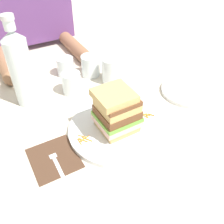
{
  "coord_description": "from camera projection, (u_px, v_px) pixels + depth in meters",
  "views": [
    {
      "loc": [
        -0.28,
        -0.5,
        0.54
      ],
      "look_at": [
        0.01,
        0.0,
        0.05
      ],
      "focal_mm": 40.06,
      "sensor_mm": 36.0,
      "label": 1
    }
  ],
  "objects": [
    {
      "name": "napkin_dark",
      "position": [
        54.0,
        158.0,
        0.69
      ],
      "size": [
        0.13,
        0.14,
        0.0
      ],
      "primitive_type": "cube",
      "rotation": [
        0.0,
        0.0,
        -0.01
      ],
      "color": "#4C3323",
      "rests_on": "ground_plane"
    },
    {
      "name": "carrot_shred_5",
      "position": [
        85.0,
        138.0,
        0.73
      ],
      "size": [
        0.03,
        0.01,
        0.0
      ],
      "primitive_type": "cylinder",
      "rotation": [
        0.0,
        1.57,
        0.24
      ],
      "color": "orange",
      "rests_on": "main_plate"
    },
    {
      "name": "empty_tumbler_3",
      "position": [
        91.0,
        66.0,
        1.0
      ],
      "size": [
        0.07,
        0.07,
        0.08
      ],
      "primitive_type": "cylinder",
      "color": "silver",
      "rests_on": "ground_plane"
    },
    {
      "name": "empty_tumbler_2",
      "position": [
        30.0,
        73.0,
        0.95
      ],
      "size": [
        0.06,
        0.06,
        0.1
      ],
      "primitive_type": "cylinder",
      "color": "silver",
      "rests_on": "ground_plane"
    },
    {
      "name": "carrot_shred_11",
      "position": [
        151.0,
        115.0,
        0.81
      ],
      "size": [
        0.01,
        0.02,
        0.0
      ],
      "primitive_type": "cylinder",
      "rotation": [
        0.0,
        1.57,
        5.32
      ],
      "color": "orange",
      "rests_on": "main_plate"
    },
    {
      "name": "empty_tumbler_1",
      "position": [
        72.0,
        83.0,
        0.91
      ],
      "size": [
        0.07,
        0.07,
        0.08
      ],
      "primitive_type": "cylinder",
      "color": "silver",
      "rests_on": "ground_plane"
    },
    {
      "name": "carrot_shred_4",
      "position": [
        81.0,
        140.0,
        0.72
      ],
      "size": [
        0.01,
        0.02,
        0.0
      ],
      "primitive_type": "cylinder",
      "rotation": [
        0.0,
        1.57,
        4.57
      ],
      "color": "orange",
      "rests_on": "main_plate"
    },
    {
      "name": "carrot_shred_6",
      "position": [
        145.0,
        116.0,
        0.8
      ],
      "size": [
        0.01,
        0.03,
        0.0
      ],
      "primitive_type": "cylinder",
      "rotation": [
        0.0,
        1.57,
        1.96
      ],
      "color": "orange",
      "rests_on": "main_plate"
    },
    {
      "name": "fork",
      "position": [
        57.0,
        163.0,
        0.67
      ],
      "size": [
        0.02,
        0.17,
        0.0
      ],
      "color": "silver",
      "rests_on": "napkin_dark"
    },
    {
      "name": "juice_glass",
      "position": [
        112.0,
        71.0,
        0.96
      ],
      "size": [
        0.07,
        0.07,
        0.1
      ],
      "color": "white",
      "rests_on": "ground_plane"
    },
    {
      "name": "carrot_shred_7",
      "position": [
        138.0,
        115.0,
        0.81
      ],
      "size": [
        0.02,
        0.02,
        0.0
      ],
      "primitive_type": "cylinder",
      "rotation": [
        0.0,
        1.57,
        4.0
      ],
      "color": "orange",
      "rests_on": "main_plate"
    },
    {
      "name": "carrot_shred_0",
      "position": [
        80.0,
        142.0,
        0.72
      ],
      "size": [
        0.0,
        0.03,
        0.0
      ],
      "primitive_type": "cylinder",
      "rotation": [
        0.0,
        1.57,
        4.71
      ],
      "color": "orange",
      "rests_on": "main_plate"
    },
    {
      "name": "ground_plane",
      "position": [
        110.0,
        127.0,
        0.79
      ],
      "size": [
        3.0,
        3.0,
        0.0
      ],
      "primitive_type": "plane",
      "color": "beige"
    },
    {
      "name": "carrot_shred_2",
      "position": [
        87.0,
        139.0,
        0.72
      ],
      "size": [
        0.02,
        0.03,
        0.0
      ],
      "primitive_type": "cylinder",
      "rotation": [
        0.0,
        1.57,
        5.28
      ],
      "color": "orange",
      "rests_on": "main_plate"
    },
    {
      "name": "carrot_shred_1",
      "position": [
        82.0,
        136.0,
        0.73
      ],
      "size": [
        0.02,
        0.02,
        0.0
      ],
      "primitive_type": "cylinder",
      "rotation": [
        0.0,
        1.57,
        5.49
      ],
      "color": "orange",
      "rests_on": "main_plate"
    },
    {
      "name": "empty_tumbler_0",
      "position": [
        66.0,
        66.0,
        1.01
      ],
      "size": [
        0.07,
        0.07,
        0.07
      ],
      "primitive_type": "cylinder",
      "color": "silver",
      "rests_on": "ground_plane"
    },
    {
      "name": "knife",
      "position": [
        158.0,
        111.0,
        0.85
      ],
      "size": [
        0.02,
        0.2,
        0.0
      ],
      "color": "silver",
      "rests_on": "ground_plane"
    },
    {
      "name": "side_plate",
      "position": [
        189.0,
        91.0,
        0.93
      ],
      "size": [
        0.21,
        0.21,
        0.01
      ],
      "primitive_type": "cylinder",
      "color": "white",
      "rests_on": "ground_plane"
    },
    {
      "name": "carrot_shred_3",
      "position": [
        83.0,
        140.0,
        0.72
      ],
      "size": [
        0.02,
        0.03,
        0.0
      ],
      "primitive_type": "cylinder",
      "rotation": [
        0.0,
        1.57,
        2.2
      ],
      "color": "orange",
      "rests_on": "main_plate"
    },
    {
      "name": "carrot_shred_10",
      "position": [
        140.0,
        112.0,
        0.82
      ],
      "size": [
        0.03,
        0.02,
        0.0
      ],
      "primitive_type": "cylinder",
      "rotation": [
        0.0,
        1.57,
        3.69
      ],
      "color": "orange",
      "rests_on": "main_plate"
    },
    {
      "name": "carrot_shred_8",
      "position": [
        146.0,
        115.0,
        0.81
      ],
      "size": [
        0.02,
        0.02,
        0.0
      ],
      "primitive_type": "cylinder",
      "rotation": [
        0.0,
        1.57,
        5.51
      ],
      "color": "orange",
      "rests_on": "main_plate"
    },
    {
      "name": "main_plate",
      "position": [
        117.0,
        129.0,
        0.77
      ],
      "size": [
        0.3,
        0.3,
        0.01
      ],
      "primitive_type": "cylinder",
      "color": "white",
      "rests_on": "ground_plane"
    },
    {
      "name": "water_bottle",
      "position": [
        21.0,
        68.0,
        0.8
      ],
      "size": [
        0.07,
        0.07,
        0.3
      ],
      "color": "silver",
      "rests_on": "ground_plane"
    },
    {
      "name": "carrot_shred_9",
      "position": [
        147.0,
        116.0,
        0.8
      ],
      "size": [
        0.01,
        0.02,
        0.0
      ],
      "primitive_type": "cylinder",
      "rotation": [
        0.0,
        1.57,
        4.31
      ],
      "color": "orange",
      "rests_on": "main_plate"
    },
    {
      "name": "sandwich",
      "position": [
        117.0,
        111.0,
        0.72
      ],
      "size": [
        0.12,
        0.11,
        0.13
      ],
      "color": "tan",
      "rests_on": "main_plate"
    }
  ]
}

